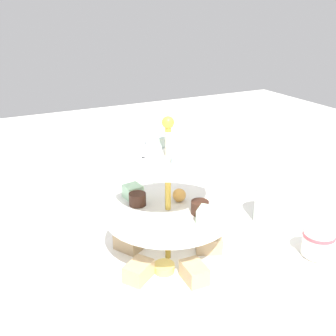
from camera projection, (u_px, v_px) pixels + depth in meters
The scene contains 6 objects.
ground_plane at pixel (168, 262), 0.73m from camera, with size 2.40×2.40×0.00m, color silver.
tiered_serving_stand at pixel (168, 224), 0.70m from camera, with size 0.27×0.27×0.27m.
water_glass_short_left at pixel (269, 205), 0.85m from camera, with size 0.06×0.06×0.08m, color silver.
teacup_with_saucer at pixel (317, 245), 0.74m from camera, with size 0.09×0.09×0.05m.
butter_knife_left at pixel (4, 251), 0.76m from camera, with size 0.17×0.01×0.00m, color silver.
water_glass_mid_back at pixel (165, 183), 0.93m from camera, with size 0.06×0.06×0.10m, color silver.
Camera 1 is at (0.55, -0.28, 0.43)m, focal length 42.92 mm.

